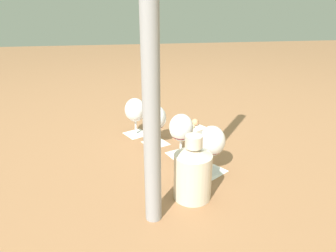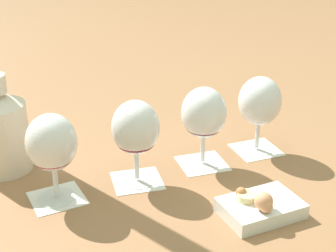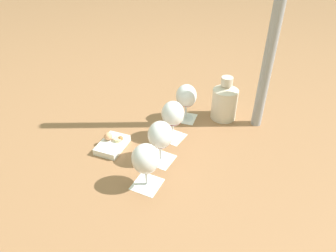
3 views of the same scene
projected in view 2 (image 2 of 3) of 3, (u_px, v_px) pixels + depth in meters
ground_plane at (168, 172)px, 1.07m from camera, size 8.00×8.00×0.00m
tasting_card_0 at (57, 198)px, 0.98m from camera, size 0.13×0.13×0.00m
tasting_card_1 at (137, 180)px, 1.04m from camera, size 0.12×0.12×0.00m
tasting_card_2 at (202, 163)px, 1.10m from camera, size 0.13×0.12×0.00m
tasting_card_3 at (256, 149)px, 1.16m from camera, size 0.13×0.13×0.00m
wine_glass_0 at (52, 146)px, 0.93m from camera, size 0.09×0.09×0.17m
wine_glass_1 at (136, 131)px, 0.99m from camera, size 0.09×0.09×0.17m
wine_glass_2 at (204, 116)px, 1.06m from camera, size 0.09×0.09×0.17m
wine_glass_3 at (260, 104)px, 1.12m from camera, size 0.09×0.09×0.17m
snack_dish at (260, 207)px, 0.92m from camera, size 0.17×0.15×0.06m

